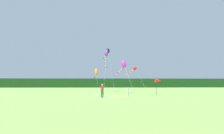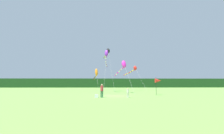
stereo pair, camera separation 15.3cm
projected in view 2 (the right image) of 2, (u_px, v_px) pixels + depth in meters
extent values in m
plane|color=#6B9E42|center=(113.00, 96.00, 23.09)|extent=(120.00, 120.00, 0.00)
cube|color=#193D19|center=(110.00, 83.00, 68.04)|extent=(108.00, 3.00, 3.86)
cylinder|color=#3F724C|center=(101.00, 94.00, 20.56)|extent=(0.18, 0.18, 0.86)
cylinder|color=#3F724C|center=(103.00, 94.00, 20.57)|extent=(0.18, 0.18, 0.86)
cylinder|color=#B23338|center=(102.00, 88.00, 20.64)|extent=(0.39, 0.39, 0.68)
sphere|color=tan|center=(102.00, 85.00, 20.69)|extent=(0.25, 0.25, 0.25)
cylinder|color=silver|center=(127.00, 95.00, 20.47)|extent=(0.13, 0.13, 0.61)
cylinder|color=silver|center=(128.00, 95.00, 20.47)|extent=(0.13, 0.13, 0.61)
cylinder|color=silver|center=(128.00, 91.00, 20.52)|extent=(0.28, 0.28, 0.48)
sphere|color=tan|center=(128.00, 89.00, 20.56)|extent=(0.18, 0.18, 0.18)
cube|color=silver|center=(96.00, 96.00, 20.34)|extent=(0.44, 0.34, 0.40)
cylinder|color=black|center=(156.00, 86.00, 24.78)|extent=(0.06, 0.06, 2.79)
cone|color=red|center=(158.00, 81.00, 24.88)|extent=(0.90, 0.70, 0.70)
cylinder|color=#B2B2B2|center=(129.00, 78.00, 28.53)|extent=(1.45, 3.82, 5.64)
ellipsoid|color=#E026B2|center=(124.00, 64.00, 30.69)|extent=(1.26, 1.46, 1.76)
cylinder|color=#E026B2|center=(123.00, 68.00, 30.99)|extent=(0.51, 0.88, 0.36)
cylinder|color=white|center=(121.00, 69.00, 31.76)|extent=(0.35, 0.88, 0.33)
cylinder|color=#E026B2|center=(120.00, 70.00, 32.55)|extent=(0.34, 0.88, 0.31)
cylinder|color=white|center=(119.00, 71.00, 33.34)|extent=(0.39, 0.91, 0.47)
cylinder|color=#E026B2|center=(118.00, 73.00, 34.06)|extent=(0.62, 0.87, 0.46)
cylinder|color=white|center=(116.00, 74.00, 34.80)|extent=(0.31, 0.89, 0.39)
cylinder|color=#E026B2|center=(115.00, 75.00, 35.57)|extent=(0.46, 0.90, 0.43)
cylinder|color=#B2B2B2|center=(111.00, 70.00, 35.05)|extent=(1.44, 4.78, 9.72)
ellipsoid|color=black|center=(108.00, 51.00, 37.89)|extent=(1.18, 1.49, 1.51)
cylinder|color=black|center=(108.00, 53.00, 38.02)|extent=(0.34, 0.51, 0.32)
cylinder|color=yellow|center=(107.00, 54.00, 38.39)|extent=(0.35, 0.48, 0.25)
cylinder|color=black|center=(107.00, 55.00, 38.78)|extent=(0.23, 0.46, 0.27)
cylinder|color=yellow|center=(107.00, 55.00, 39.17)|extent=(0.31, 0.47, 0.24)
cylinder|color=black|center=(106.00, 56.00, 39.54)|extent=(0.38, 0.48, 0.26)
cylinder|color=yellow|center=(105.00, 56.00, 39.89)|extent=(0.39, 0.52, 0.33)
cylinder|color=black|center=(105.00, 57.00, 40.25)|extent=(0.32, 0.48, 0.26)
cylinder|color=yellow|center=(104.00, 57.00, 40.63)|extent=(0.31, 0.48, 0.27)
cylinder|color=black|center=(104.00, 58.00, 41.00)|extent=(0.37, 0.48, 0.25)
cylinder|color=#B2B2B2|center=(141.00, 79.00, 37.91)|extent=(2.09, 3.75, 5.79)
ellipsoid|color=red|center=(135.00, 68.00, 40.04)|extent=(1.30, 1.46, 1.43)
cylinder|color=red|center=(134.00, 70.00, 40.21)|extent=(0.54, 0.61, 0.27)
cylinder|color=yellow|center=(133.00, 71.00, 40.69)|extent=(0.48, 0.67, 0.36)
cylinder|color=red|center=(132.00, 71.00, 41.21)|extent=(0.36, 0.68, 0.38)
cylinder|color=yellow|center=(131.00, 72.00, 41.76)|extent=(0.39, 0.65, 0.26)
cylinder|color=red|center=(129.00, 73.00, 42.23)|extent=(0.59, 0.62, 0.40)
cylinder|color=yellow|center=(128.00, 73.00, 42.71)|extent=(0.38, 0.66, 0.32)
cylinder|color=red|center=(127.00, 74.00, 43.21)|extent=(0.53, 0.61, 0.28)
cylinder|color=yellow|center=(126.00, 74.00, 43.70)|extent=(0.42, 0.67, 0.35)
cylinder|color=red|center=(125.00, 75.00, 44.21)|extent=(0.50, 0.63, 0.29)
cylinder|color=#B2B2B2|center=(97.00, 82.00, 34.76)|extent=(0.60, 1.74, 4.41)
ellipsoid|color=orange|center=(96.00, 72.00, 35.83)|extent=(0.93, 1.22, 1.86)
cylinder|color=orange|center=(96.00, 76.00, 36.07)|extent=(0.45, 0.77, 0.41)
cylinder|color=black|center=(95.00, 77.00, 36.69)|extent=(0.37, 0.75, 0.33)
cylinder|color=orange|center=(95.00, 77.00, 37.34)|extent=(0.28, 0.73, 0.29)
cylinder|color=black|center=(95.00, 78.00, 37.97)|extent=(0.51, 0.75, 0.38)
cylinder|color=orange|center=(94.00, 79.00, 38.59)|extent=(0.27, 0.73, 0.32)
cylinder|color=black|center=(93.00, 79.00, 39.20)|extent=(0.53, 0.74, 0.39)
cylinder|color=#B2B2B2|center=(105.00, 72.00, 29.56)|extent=(0.48, 4.41, 8.08)
ellipsoid|color=purple|center=(107.00, 53.00, 32.16)|extent=(0.85, 1.18, 1.59)
cylinder|color=purple|center=(106.00, 57.00, 32.46)|extent=(0.30, 0.83, 0.42)
cylinder|color=white|center=(106.00, 58.00, 33.17)|extent=(0.29, 0.82, 0.39)
cylinder|color=purple|center=(106.00, 60.00, 33.89)|extent=(0.25, 0.82, 0.43)
cylinder|color=white|center=(106.00, 61.00, 34.61)|extent=(0.30, 0.81, 0.36)
cylinder|color=purple|center=(106.00, 62.00, 35.33)|extent=(0.24, 0.81, 0.38)
cylinder|color=white|center=(106.00, 63.00, 36.06)|extent=(0.27, 0.79, 0.31)
cylinder|color=purple|center=(106.00, 64.00, 36.79)|extent=(0.28, 0.81, 0.38)
cylinder|color=white|center=(106.00, 65.00, 37.52)|extent=(0.24, 0.79, 0.31)
cylinder|color=purple|center=(107.00, 66.00, 38.24)|extent=(0.41, 0.81, 0.33)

